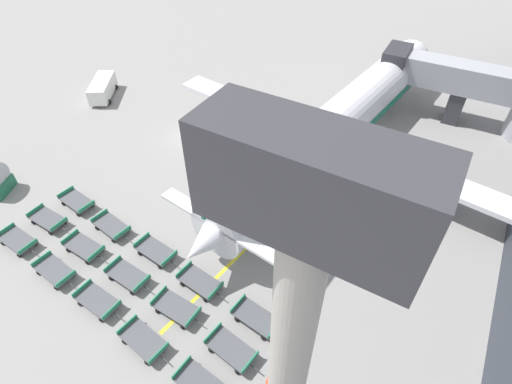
% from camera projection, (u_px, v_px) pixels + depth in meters
% --- Properties ---
extents(ground_plane, '(500.00, 500.00, 0.00)m').
position_uv_depth(ground_plane, '(190.00, 137.00, 41.73)').
color(ground_plane, gray).
extents(jet_bridge, '(17.73, 4.78, 6.62)m').
position_uv_depth(jet_bridge, '(483.00, 90.00, 40.77)').
color(jet_bridge, '#A8AAB2').
rests_on(jet_bridge, ground_plane).
extents(airplane, '(36.08, 39.39, 12.98)m').
position_uv_depth(airplane, '(336.00, 127.00, 36.91)').
color(airplane, white).
rests_on(airplane, ground_plane).
extents(service_van, '(4.64, 5.73, 2.01)m').
position_uv_depth(service_van, '(102.00, 88.00, 47.16)').
color(service_van, white).
rests_on(service_van, ground_plane).
extents(baggage_dolly_row_near_col_a, '(3.82, 1.83, 0.92)m').
position_uv_depth(baggage_dolly_row_near_col_a, '(18.00, 240.00, 30.74)').
color(baggage_dolly_row_near_col_a, '#515459').
rests_on(baggage_dolly_row_near_col_a, ground_plane).
extents(baggage_dolly_row_near_col_b, '(3.84, 1.92, 0.92)m').
position_uv_depth(baggage_dolly_row_near_col_b, '(55.00, 271.00, 28.65)').
color(baggage_dolly_row_near_col_b, '#515459').
rests_on(baggage_dolly_row_near_col_b, ground_plane).
extents(baggage_dolly_row_near_col_c, '(3.82, 1.84, 0.92)m').
position_uv_depth(baggage_dolly_row_near_col_c, '(98.00, 301.00, 26.84)').
color(baggage_dolly_row_near_col_c, '#515459').
rests_on(baggage_dolly_row_near_col_c, ground_plane).
extents(baggage_dolly_row_near_col_d, '(3.86, 1.99, 0.92)m').
position_uv_depth(baggage_dolly_row_near_col_d, '(143.00, 340.00, 24.78)').
color(baggage_dolly_row_near_col_d, '#515459').
rests_on(baggage_dolly_row_near_col_d, ground_plane).
extents(baggage_dolly_row_mid_a_col_a, '(3.80, 1.76, 0.92)m').
position_uv_depth(baggage_dolly_row_mid_a_col_a, '(48.00, 219.00, 32.37)').
color(baggage_dolly_row_mid_a_col_a, '#515459').
rests_on(baggage_dolly_row_mid_a_col_a, ground_plane).
extents(baggage_dolly_row_mid_a_col_b, '(3.81, 1.79, 0.92)m').
position_uv_depth(baggage_dolly_row_mid_a_col_b, '(84.00, 247.00, 30.25)').
color(baggage_dolly_row_mid_a_col_b, '#515459').
rests_on(baggage_dolly_row_mid_a_col_b, ground_plane).
extents(baggage_dolly_row_mid_a_col_c, '(3.82, 1.84, 0.92)m').
position_uv_depth(baggage_dolly_row_mid_a_col_c, '(128.00, 276.00, 28.34)').
color(baggage_dolly_row_mid_a_col_c, '#515459').
rests_on(baggage_dolly_row_mid_a_col_c, ground_plane).
extents(baggage_dolly_row_mid_a_col_d, '(3.81, 1.78, 0.92)m').
position_uv_depth(baggage_dolly_row_mid_a_col_d, '(176.00, 308.00, 26.44)').
color(baggage_dolly_row_mid_a_col_d, '#515459').
rests_on(baggage_dolly_row_mid_a_col_d, ground_plane).
extents(baggage_dolly_row_mid_a_col_e, '(3.86, 1.99, 0.92)m').
position_uv_depth(baggage_dolly_row_mid_a_col_e, '(231.00, 349.00, 24.37)').
color(baggage_dolly_row_mid_a_col_e, '#515459').
rests_on(baggage_dolly_row_mid_a_col_e, ground_plane).
extents(baggage_dolly_row_mid_b_col_a, '(3.85, 1.96, 0.92)m').
position_uv_depth(baggage_dolly_row_mid_b_col_a, '(77.00, 201.00, 33.91)').
color(baggage_dolly_row_mid_b_col_a, '#515459').
rests_on(baggage_dolly_row_mid_b_col_a, ground_plane).
extents(baggage_dolly_row_mid_b_col_b, '(3.86, 2.01, 0.92)m').
position_uv_depth(baggage_dolly_row_mid_b_col_b, '(111.00, 226.00, 31.82)').
color(baggage_dolly_row_mid_b_col_b, '#515459').
rests_on(baggage_dolly_row_mid_b_col_b, ground_plane).
extents(baggage_dolly_row_mid_b_col_c, '(3.84, 1.91, 0.92)m').
position_uv_depth(baggage_dolly_row_mid_b_col_c, '(156.00, 251.00, 29.97)').
color(baggage_dolly_row_mid_b_col_c, '#515459').
rests_on(baggage_dolly_row_mid_b_col_c, ground_plane).
extents(baggage_dolly_row_mid_b_col_d, '(3.84, 1.92, 0.92)m').
position_uv_depth(baggage_dolly_row_mid_b_col_d, '(200.00, 282.00, 27.95)').
color(baggage_dolly_row_mid_b_col_d, '#515459').
rests_on(baggage_dolly_row_mid_b_col_d, ground_plane).
extents(baggage_dolly_row_mid_b_col_e, '(3.85, 1.93, 0.92)m').
position_uv_depth(baggage_dolly_row_mid_b_col_e, '(256.00, 318.00, 25.93)').
color(baggage_dolly_row_mid_b_col_e, '#515459').
rests_on(baggage_dolly_row_mid_b_col_e, ground_plane).
extents(stand_guidance_stripe, '(4.01, 29.56, 0.01)m').
position_uv_depth(stand_guidance_stripe, '(289.00, 205.00, 34.28)').
color(stand_guidance_stripe, yellow).
rests_on(stand_guidance_stripe, ground_plane).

